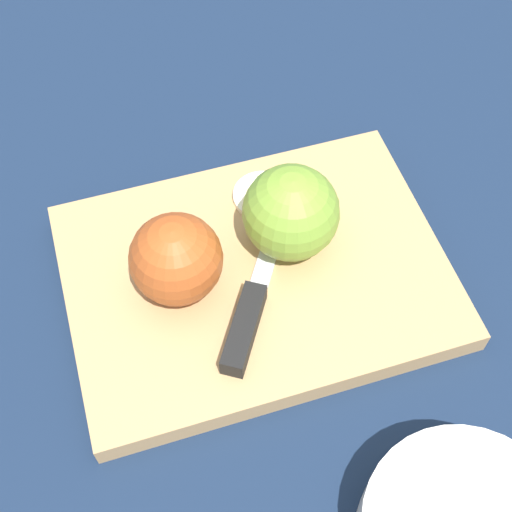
# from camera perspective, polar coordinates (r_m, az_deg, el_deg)

# --- Properties ---
(ground_plane) EXTENTS (4.00, 4.00, 0.00)m
(ground_plane) POSITION_cam_1_polar(r_m,az_deg,el_deg) (0.65, 0.00, -2.12)
(ground_plane) COLOR #14233D
(cutting_board) EXTENTS (0.37, 0.30, 0.02)m
(cutting_board) POSITION_cam_1_polar(r_m,az_deg,el_deg) (0.64, 0.00, -1.57)
(cutting_board) COLOR tan
(cutting_board) RESTS_ON ground_plane
(apple_half_left) EXTENTS (0.08, 0.08, 0.08)m
(apple_half_left) POSITION_cam_1_polar(r_m,az_deg,el_deg) (0.59, -6.39, -0.24)
(apple_half_left) COLOR #AD4C1E
(apple_half_left) RESTS_ON cutting_board
(apple_half_right) EXTENTS (0.08, 0.08, 0.08)m
(apple_half_right) POSITION_cam_1_polar(r_m,az_deg,el_deg) (0.61, 2.84, 3.48)
(apple_half_right) COLOR olive
(apple_half_right) RESTS_ON cutting_board
(knife) EXTENTS (0.08, 0.16, 0.02)m
(knife) POSITION_cam_1_polar(r_m,az_deg,el_deg) (0.60, -0.68, -5.00)
(knife) COLOR silver
(knife) RESTS_ON cutting_board
(apple_slice) EXTENTS (0.06, 0.06, 0.01)m
(apple_slice) POSITION_cam_1_polar(r_m,az_deg,el_deg) (0.67, 0.55, 4.85)
(apple_slice) COLOR beige
(apple_slice) RESTS_ON cutting_board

